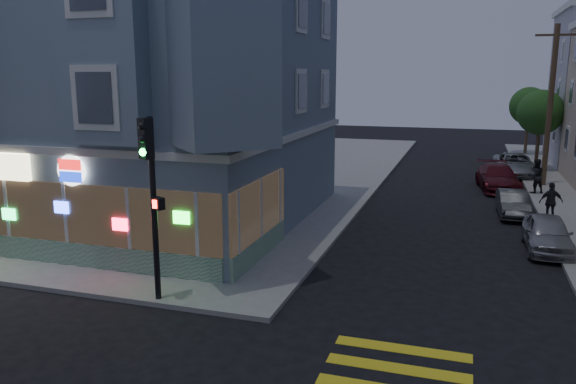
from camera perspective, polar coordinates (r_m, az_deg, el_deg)
The scene contains 13 objects.
ground at distance 14.81m, azimuth -16.00°, elevation -14.36°, with size 120.00×120.00×0.00m, color black.
sidewalk_nw at distance 40.48m, azimuth -14.02°, elevation 2.49°, with size 33.00×42.00×0.15m, color gray.
corner_building at distance 25.82m, azimuth -14.39°, elevation 10.15°, with size 14.60×14.60×11.40m.
utility_pole at distance 35.23m, azimuth 25.10°, elevation 8.12°, with size 2.20×0.30×9.00m.
street_tree_near at distance 41.25m, azimuth 24.27°, elevation 7.37°, with size 3.00×3.00×5.30m.
street_tree_far at distance 49.20m, azimuth 23.28°, elevation 8.02°, with size 3.00×3.00×5.30m.
pedestrian_a at distance 32.95m, azimuth 23.87°, elevation 1.49°, with size 0.90×0.70×1.84m, color black.
pedestrian_b at distance 26.90m, azimuth 25.16°, elevation -0.91°, with size 1.00×0.42×1.70m, color #24232B.
parked_car_a at distance 22.89m, azimuth 24.85°, elevation -3.85°, with size 1.56×3.88×1.32m, color #989A9F.
parked_car_b at distance 27.85m, azimuth 21.86°, elevation -1.11°, with size 1.24×3.56×1.17m, color #383B3D.
parked_car_c at distance 33.82m, azimuth 20.56°, elevation 1.38°, with size 2.00×4.92×1.43m, color #56131D.
parked_car_d at distance 39.03m, azimuth 22.06°, elevation 2.58°, with size 2.37×5.14×1.43m, color #909599.
traffic_signal at distance 15.65m, azimuth -13.79°, elevation 1.30°, with size 0.66×0.58×5.18m.
Camera 1 is at (7.65, -10.93, 6.43)m, focal length 35.00 mm.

